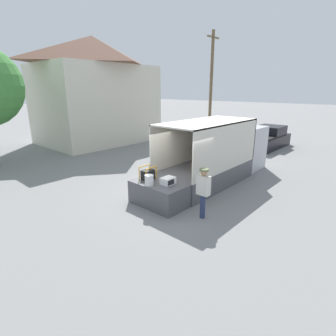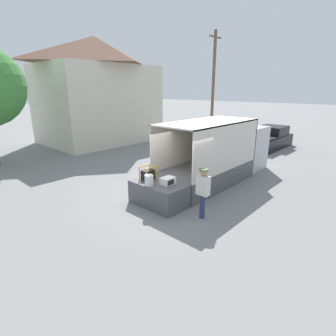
# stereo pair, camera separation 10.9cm
# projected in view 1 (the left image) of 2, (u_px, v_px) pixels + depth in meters

# --- Properties ---
(ground_plane) EXTENTS (160.00, 160.00, 0.00)m
(ground_plane) POSITION_uv_depth(u_px,v_px,m) (170.00, 199.00, 10.54)
(ground_plane) COLOR gray
(box_truck) EXTENTS (7.03, 2.23, 2.90)m
(box_truck) POSITION_uv_depth(u_px,v_px,m) (223.00, 158.00, 13.18)
(box_truck) COLOR #B2B2B7
(box_truck) RESTS_ON ground
(tailgate_deck) EXTENTS (1.27, 2.12, 0.89)m
(tailgate_deck) POSITION_uv_depth(u_px,v_px,m) (159.00, 194.00, 9.97)
(tailgate_deck) COLOR #4C4C51
(tailgate_deck) RESTS_ON ground
(microwave) EXTENTS (0.51, 0.39, 0.27)m
(microwave) POSITION_uv_depth(u_px,v_px,m) (168.00, 181.00, 9.63)
(microwave) COLOR white
(microwave) RESTS_ON tailgate_deck
(portable_generator) EXTENTS (0.58, 0.42, 0.52)m
(portable_generator) POSITION_uv_depth(u_px,v_px,m) (148.00, 174.00, 10.15)
(portable_generator) COLOR black
(portable_generator) RESTS_ON tailgate_deck
(orange_bucket) EXTENTS (0.32, 0.32, 0.40)m
(orange_bucket) POSITION_uv_depth(u_px,v_px,m) (149.00, 180.00, 9.51)
(orange_bucket) COLOR silver
(orange_bucket) RESTS_ON tailgate_deck
(worker_person) EXTENTS (0.32, 0.44, 1.76)m
(worker_person) POSITION_uv_depth(u_px,v_px,m) (203.00, 188.00, 8.74)
(worker_person) COLOR navy
(worker_person) RESTS_ON ground
(pickup_truck_black) EXTENTS (4.83, 1.97, 1.59)m
(pickup_truck_black) POSITION_uv_depth(u_px,v_px,m) (267.00, 139.00, 19.76)
(pickup_truck_black) COLOR black
(pickup_truck_black) RESTS_ON ground
(house_backdrop) EXTENTS (8.93, 6.81, 8.19)m
(house_backdrop) POSITION_uv_depth(u_px,v_px,m) (96.00, 90.00, 21.21)
(house_backdrop) COLOR beige
(house_backdrop) RESTS_ON ground
(utility_pole) EXTENTS (1.80, 0.28, 9.32)m
(utility_pole) POSITION_uv_depth(u_px,v_px,m) (211.00, 83.00, 24.52)
(utility_pole) COLOR brown
(utility_pole) RESTS_ON ground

